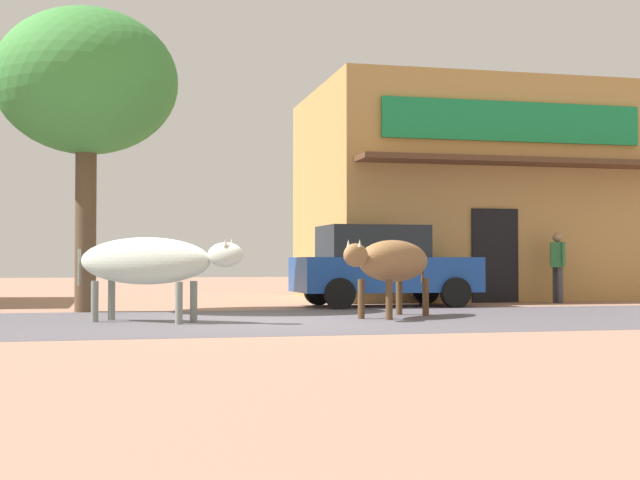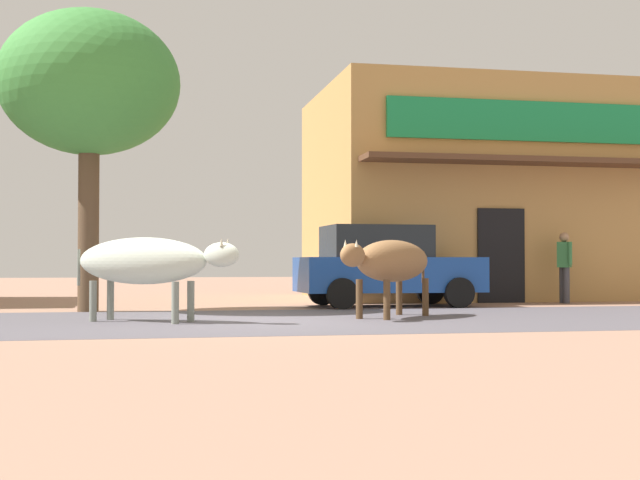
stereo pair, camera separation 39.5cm
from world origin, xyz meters
name	(u,v)px [view 1 (the left image)]	position (x,y,z in m)	size (l,w,h in m)	color
ground	(256,321)	(0.00, 0.00, 0.00)	(80.00, 80.00, 0.00)	#A27962
asphalt_road	(256,321)	(0.00, 0.00, 0.00)	(72.00, 5.89, 0.00)	#58545C
storefront_right_club	(463,196)	(6.62, 7.82, 2.61)	(7.76, 6.77, 5.22)	tan
roadside_tree	(87,84)	(-2.65, 3.10, 4.16)	(3.31, 3.31, 5.52)	brown
parked_hatchback_car	(381,265)	(3.16, 3.77, 0.84)	(3.70, 1.91, 1.64)	#1A4598
cow_near_brown	(148,262)	(-1.64, -0.01, 0.91)	(2.54, 1.87, 1.28)	silver
cow_far_dark	(392,262)	(2.29, 0.29, 0.91)	(2.16, 2.12, 1.26)	olive
pedestrian_by_shop	(558,262)	(7.41, 4.34, 0.91)	(0.44, 0.61, 1.56)	#3F3F47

